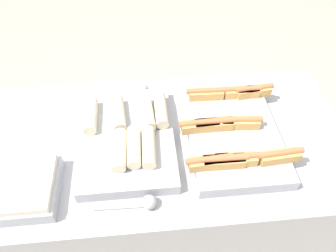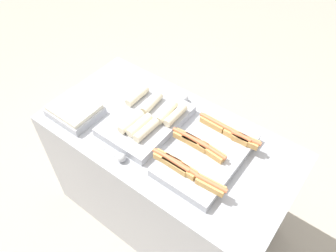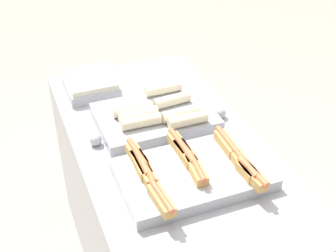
# 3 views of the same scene
# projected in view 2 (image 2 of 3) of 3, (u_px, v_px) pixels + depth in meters

# --- Properties ---
(ground_plane) EXTENTS (12.00, 12.00, 0.00)m
(ground_plane) POSITION_uv_depth(u_px,v_px,m) (167.00, 211.00, 2.45)
(ground_plane) COLOR #ADA393
(counter) EXTENTS (1.44, 0.74, 0.87)m
(counter) POSITION_uv_depth(u_px,v_px,m) (167.00, 179.00, 2.13)
(counter) COLOR #A8AAB2
(counter) RESTS_ON ground_plane
(tray_hotdogs) EXTENTS (0.42, 0.54, 0.10)m
(tray_hotdogs) POSITION_uv_depth(u_px,v_px,m) (206.00, 153.00, 1.68)
(tray_hotdogs) COLOR #A8AAB2
(tray_hotdogs) RESTS_ON counter
(tray_wraps) EXTENTS (0.35, 0.49, 0.10)m
(tray_wraps) POSITION_uv_depth(u_px,v_px,m) (147.00, 119.00, 1.85)
(tray_wraps) COLOR #A8AAB2
(tray_wraps) RESTS_ON counter
(tray_side_front) EXTENTS (0.28, 0.24, 0.07)m
(tray_side_front) POSITION_uv_depth(u_px,v_px,m) (75.00, 110.00, 1.90)
(tray_side_front) COLOR #A8AAB2
(tray_side_front) RESTS_ON counter
(serving_spoon_near) EXTENTS (0.21, 0.05, 0.05)m
(serving_spoon_near) POSITION_uv_depth(u_px,v_px,m) (120.00, 157.00, 1.69)
(serving_spoon_near) COLOR #B2B5BA
(serving_spoon_near) RESTS_ON counter
(serving_spoon_far) EXTENTS (0.22, 0.05, 0.05)m
(serving_spoon_far) POSITION_uv_depth(u_px,v_px,m) (183.00, 98.00, 1.99)
(serving_spoon_far) COLOR #B2B5BA
(serving_spoon_far) RESTS_ON counter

